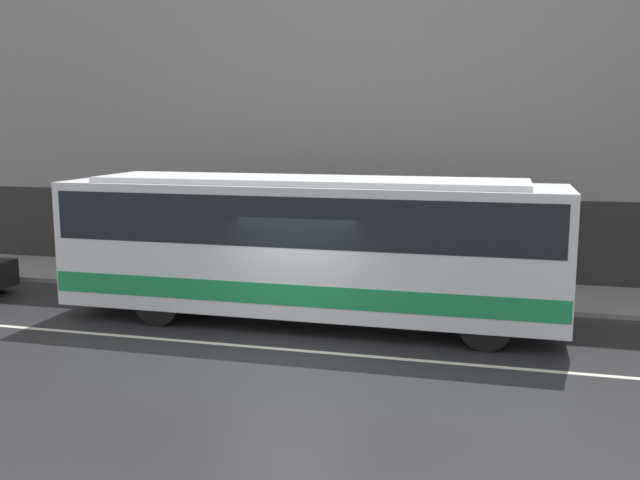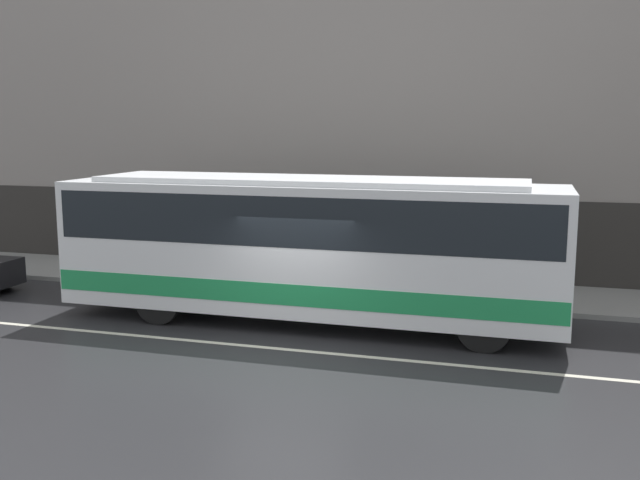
% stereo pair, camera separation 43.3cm
% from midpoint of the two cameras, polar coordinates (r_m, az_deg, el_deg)
% --- Properties ---
extents(ground_plane, '(60.00, 60.00, 0.00)m').
position_cam_midpoint_polar(ground_plane, '(14.21, -2.16, -8.72)').
color(ground_plane, '#262628').
extents(sidewalk, '(60.00, 3.01, 0.12)m').
position_cam_midpoint_polar(sidewalk, '(19.31, 3.03, -3.71)').
color(sidewalk, gray).
rests_on(sidewalk, ground_plane).
extents(building_facade, '(60.00, 0.35, 9.52)m').
position_cam_midpoint_polar(building_facade, '(20.43, 4.22, 9.80)').
color(building_facade, gray).
rests_on(building_facade, ground_plane).
extents(lane_stripe, '(54.00, 0.14, 0.01)m').
position_cam_midpoint_polar(lane_stripe, '(14.21, -2.16, -8.71)').
color(lane_stripe, beige).
rests_on(lane_stripe, ground_plane).
extents(transit_bus, '(11.05, 2.51, 3.24)m').
position_cam_midpoint_polar(transit_bus, '(15.72, -0.20, -0.13)').
color(transit_bus, white).
rests_on(transit_bus, ground_plane).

